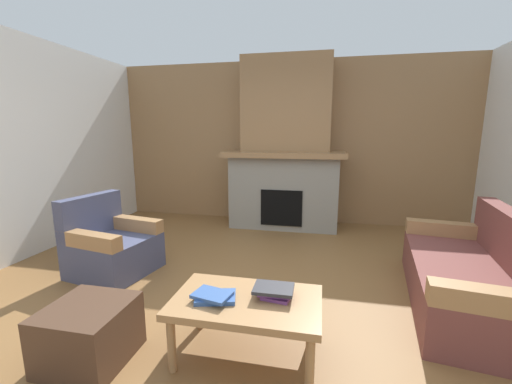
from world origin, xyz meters
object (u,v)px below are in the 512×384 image
armchair (111,246)px  couch (472,277)px  ottoman (89,333)px  fireplace (285,155)px  coffee_table (246,306)px

armchair → couch: bearing=-0.0°
couch → ottoman: bearing=-155.8°
fireplace → coffee_table: size_ratio=2.70×
armchair → coffee_table: armchair is taller
ottoman → fireplace: bearing=75.4°
ottoman → armchair: bearing=120.5°
coffee_table → fireplace: bearing=92.2°
couch → ottoman: (-2.83, -1.27, -0.09)m
couch → coffee_table: size_ratio=1.91×
couch → coffee_table: couch is taller
fireplace → ottoman: 3.73m
fireplace → couch: bearing=-49.1°
couch → armchair: 3.58m
couch → ottoman: couch is taller
armchair → ottoman: (0.75, -1.27, -0.09)m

